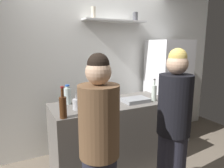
# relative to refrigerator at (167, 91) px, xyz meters

# --- Properties ---
(back_wall_assembly) EXTENTS (4.80, 0.32, 2.60)m
(back_wall_assembly) POSITION_rel_refrigerator_xyz_m (-1.14, 0.40, 0.43)
(back_wall_assembly) COLOR white
(back_wall_assembly) RESTS_ON ground
(refrigerator) EXTENTS (0.62, 0.59, 1.75)m
(refrigerator) POSITION_rel_refrigerator_xyz_m (0.00, 0.00, 0.00)
(refrigerator) COLOR white
(refrigerator) RESTS_ON ground
(counter) EXTENTS (1.59, 0.69, 0.92)m
(counter) POSITION_rel_refrigerator_xyz_m (-1.25, -0.35, -0.41)
(counter) COLOR #66605B
(counter) RESTS_ON ground
(baking_pan) EXTENTS (0.34, 0.24, 0.05)m
(baking_pan) POSITION_rel_refrigerator_xyz_m (-0.95, -0.46, 0.07)
(baking_pan) COLOR gray
(baking_pan) RESTS_ON counter
(utensil_holder) EXTENTS (0.11, 0.11, 0.22)m
(utensil_holder) POSITION_rel_refrigerator_xyz_m (-1.74, -0.42, 0.11)
(utensil_holder) COLOR #B2B2B7
(utensil_holder) RESTS_ON counter
(wine_bottle_pale_glass) EXTENTS (0.07, 0.07, 0.30)m
(wine_bottle_pale_glass) POSITION_rel_refrigerator_xyz_m (-0.70, -0.53, 0.17)
(wine_bottle_pale_glass) COLOR #B2BFB2
(wine_bottle_pale_glass) RESTS_ON counter
(wine_bottle_amber_glass) EXTENTS (0.08, 0.08, 0.34)m
(wine_bottle_amber_glass) POSITION_rel_refrigerator_xyz_m (-1.96, -0.64, 0.18)
(wine_bottle_amber_glass) COLOR #472814
(wine_bottle_amber_glass) RESTS_ON counter
(water_bottle_plastic) EXTENTS (0.09, 0.09, 0.25)m
(water_bottle_plastic) POSITION_rel_refrigerator_xyz_m (-1.79, -0.16, 0.16)
(water_bottle_plastic) COLOR silver
(water_bottle_plastic) RESTS_ON counter
(person_blonde) EXTENTS (0.34, 0.34, 1.65)m
(person_blonde) POSITION_rel_refrigerator_xyz_m (-0.95, -1.18, -0.06)
(person_blonde) COLOR #262633
(person_blonde) RESTS_ON ground
(person_brown_jacket) EXTENTS (0.34, 0.34, 1.62)m
(person_brown_jacket) POSITION_rel_refrigerator_xyz_m (-1.80, -1.22, -0.08)
(person_brown_jacket) COLOR #262633
(person_brown_jacket) RESTS_ON ground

